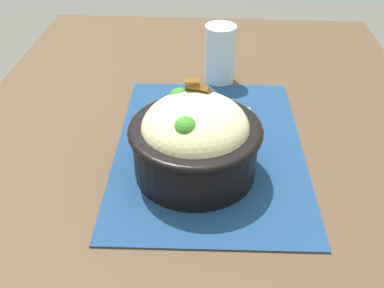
{
  "coord_description": "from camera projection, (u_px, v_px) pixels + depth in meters",
  "views": [
    {
      "loc": [
        -0.56,
        -0.03,
        1.17
      ],
      "look_at": [
        -0.04,
        0.0,
        0.79
      ],
      "focal_mm": 41.45,
      "sensor_mm": 36.0,
      "label": 1
    }
  ],
  "objects": [
    {
      "name": "table",
      "position": [
        196.0,
        192.0,
        0.75
      ],
      "size": [
        1.23,
        0.83,
        0.73
      ],
      "color": "#4C3826",
      "rests_on": "ground_plane"
    },
    {
      "name": "placemat",
      "position": [
        209.0,
        148.0,
        0.72
      ],
      "size": [
        0.43,
        0.31,
        0.0
      ],
      "primitive_type": "cube",
      "rotation": [
        0.0,
        0.0,
        0.03
      ],
      "color": "navy",
      "rests_on": "table"
    },
    {
      "name": "bowl",
      "position": [
        192.0,
        138.0,
        0.64
      ],
      "size": [
        0.19,
        0.19,
        0.14
      ],
      "color": "black",
      "rests_on": "placemat"
    },
    {
      "name": "fork",
      "position": [
        214.0,
        112.0,
        0.81
      ],
      "size": [
        0.04,
        0.12,
        0.0
      ],
      "color": "#BBBBBB",
      "rests_on": "placemat"
    },
    {
      "name": "drinking_glass",
      "position": [
        220.0,
        58.0,
        0.88
      ],
      "size": [
        0.06,
        0.06,
        0.12
      ],
      "color": "silver",
      "rests_on": "table"
    }
  ]
}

